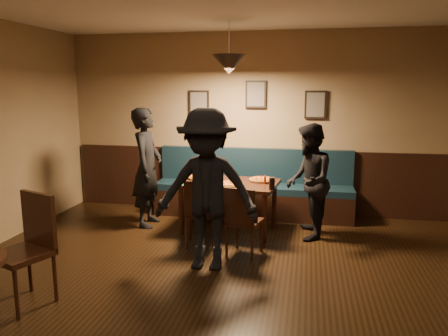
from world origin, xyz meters
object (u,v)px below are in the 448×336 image
Objects in this scene: diner_left at (147,167)px; diner_front at (207,190)px; cafe_chair_far at (21,252)px; tabasco_bottle at (265,179)px; diner_right at (308,181)px; booth_bench at (253,184)px; chair_near_right at (244,220)px; soda_glass at (272,184)px; chair_near_left at (201,211)px; dining_table at (229,206)px.

diner_front is at bearing -141.26° from diner_left.
diner_left is at bearing -75.35° from cafe_chair_far.
diner_right is at bearing -1.38° from tabasco_bottle.
diner_left is 1.75m from diner_front.
booth_bench is 2.96× the size of cafe_chair_far.
chair_near_right is 6.49× the size of tabasco_bottle.
diner_right is at bearing 32.64° from soda_glass.
diner_right is (1.31, 0.52, 0.33)m from chair_near_left.
tabasco_bottle reaches higher than dining_table.
diner_right reaches higher than booth_bench.
booth_bench reaches higher than chair_near_left.
dining_table is 0.64m from chair_near_left.
booth_bench is 2.07m from diner_front.
cafe_chair_far is (-2.08, -2.04, -0.27)m from soda_glass.
diner_front reaches higher than chair_near_right.
diner_front reaches higher than tabasco_bottle.
tabasco_bottle is (0.16, 0.76, 0.34)m from chair_near_right.
diner_right is 9.63× the size of soda_glass.
diner_front is at bearing -80.01° from chair_near_left.
diner_front is at bearing -96.95° from booth_bench.
tabasco_bottle is at bearing -108.67° from cafe_chair_far.
dining_table is (-0.23, -0.76, -0.15)m from booth_bench.
cafe_chair_far is (-1.22, -1.81, 0.08)m from chair_near_left.
soda_glass is at bearing 6.22° from chair_near_left.
booth_bench is 3.59× the size of chair_near_right.
chair_near_right reaches higher than dining_table.
booth_bench is at bearing -66.32° from diner_left.
chair_near_right is at bearing -117.31° from cafe_chair_far.
booth_bench is 1.78× the size of diner_left.
chair_near_right is 0.85m from tabasco_bottle.
diner_right is at bearing 12.71° from chair_near_left.
dining_table is 1.55× the size of chair_near_right.
diner_left is 1.11× the size of diner_right.
diner_front is (0.23, -0.67, 0.45)m from chair_near_left.
chair_near_right is at bearing 53.66° from diner_front.
diner_left is at bearing 137.04° from chair_near_left.
soda_glass is 0.15× the size of cafe_chair_far.
soda_glass is at bearing -59.48° from diner_right.
chair_near_left is 0.84m from diner_front.
chair_near_left reaches higher than soda_glass.
cafe_chair_far is at bearing -125.29° from chair_near_right.
diner_right is at bearing -44.64° from booth_bench.
diner_left is at bearing 167.64° from soda_glass.
diner_left is at bearing 164.02° from chair_near_right.
diner_right is at bearing -116.08° from cafe_chair_far.
chair_near_right is (0.10, -1.57, -0.08)m from booth_bench.
diner_front is at bearing -120.71° from cafe_chair_far.
diner_left reaches higher than chair_near_left.
chair_near_left is (-0.48, -1.35, -0.07)m from booth_bench.
chair_near_left is 1.20m from diner_left.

